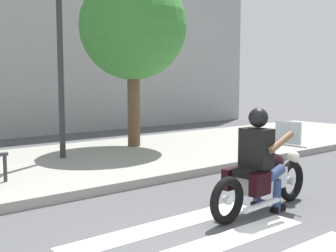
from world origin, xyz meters
name	(u,v)px	position (x,y,z in m)	size (l,w,h in m)	color
sidewalk	(8,173)	(0.00, 5.49, 0.07)	(24.00, 4.40, 0.15)	gray
crosswalk_stripe_3	(211,245)	(0.59, 0.80, 0.00)	(2.80, 0.40, 0.01)	white
crosswalk_stripe_4	(165,225)	(0.59, 1.60, 0.00)	(2.80, 0.40, 0.01)	white
motorcycle	(263,179)	(1.98, 1.23, 0.45)	(2.09, 0.68, 1.19)	black
rider	(260,153)	(1.90, 1.22, 0.81)	(0.65, 0.57, 1.42)	black
street_lamp	(60,51)	(1.27, 5.89, 2.37)	(0.28, 0.28, 3.85)	#2D2D33
tree_near_rack	(133,27)	(3.35, 6.29, 3.03)	(2.58, 2.58, 4.34)	brown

